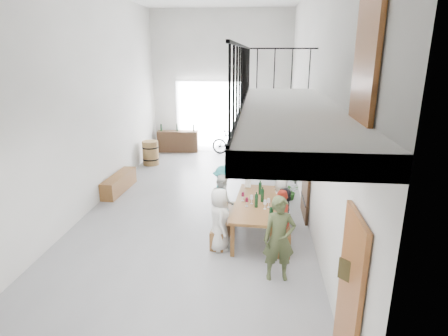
# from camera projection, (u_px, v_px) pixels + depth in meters

# --- Properties ---
(floor) EXTENTS (12.00, 12.00, 0.00)m
(floor) POSITION_uv_depth(u_px,v_px,m) (198.00, 207.00, 9.84)
(floor) COLOR slate
(floor) RESTS_ON ground
(room_walls) EXTENTS (12.00, 12.00, 12.00)m
(room_walls) POSITION_uv_depth(u_px,v_px,m) (195.00, 68.00, 8.78)
(room_walls) COLOR white
(room_walls) RESTS_ON ground
(gateway_portal) EXTENTS (2.80, 0.08, 2.80)m
(gateway_portal) POSITION_uv_depth(u_px,v_px,m) (211.00, 117.00, 15.11)
(gateway_portal) COLOR white
(gateway_portal) RESTS_ON ground
(right_wall_decor) EXTENTS (0.07, 8.28, 5.07)m
(right_wall_decor) POSITION_uv_depth(u_px,v_px,m) (318.00, 168.00, 7.30)
(right_wall_decor) COLOR brown
(right_wall_decor) RESTS_ON ground
(balcony) EXTENTS (1.52, 5.62, 4.00)m
(balcony) POSITION_uv_depth(u_px,v_px,m) (288.00, 115.00, 5.81)
(balcony) COLOR white
(balcony) RESTS_ON ground
(tasting_table) EXTENTS (1.07, 2.30, 0.79)m
(tasting_table) POSITION_uv_depth(u_px,v_px,m) (256.00, 206.00, 8.13)
(tasting_table) COLOR brown
(tasting_table) RESTS_ON ground
(bench_inner) EXTENTS (0.47, 1.78, 0.41)m
(bench_inner) POSITION_uv_depth(u_px,v_px,m) (225.00, 224.00, 8.39)
(bench_inner) COLOR brown
(bench_inner) RESTS_ON ground
(bench_wall) EXTENTS (0.31, 2.13, 0.49)m
(bench_wall) POSITION_uv_depth(u_px,v_px,m) (281.00, 225.00, 8.29)
(bench_wall) COLOR brown
(bench_wall) RESTS_ON ground
(tableware) EXTENTS (0.62, 0.91, 0.35)m
(tableware) POSITION_uv_depth(u_px,v_px,m) (257.00, 197.00, 8.02)
(tableware) COLOR black
(tableware) RESTS_ON tasting_table
(side_bench) EXTENTS (0.48, 1.76, 0.49)m
(side_bench) POSITION_uv_depth(u_px,v_px,m) (119.00, 183.00, 10.92)
(side_bench) COLOR brown
(side_bench) RESTS_ON ground
(oak_barrel) EXTENTS (0.59, 0.59, 0.86)m
(oak_barrel) POSITION_uv_depth(u_px,v_px,m) (151.00, 153.00, 13.47)
(oak_barrel) COLOR brown
(oak_barrel) RESTS_ON ground
(serving_counter) EXTENTS (1.65, 0.58, 0.85)m
(serving_counter) POSITION_uv_depth(u_px,v_px,m) (178.00, 141.00, 15.24)
(serving_counter) COLOR #3D2815
(serving_counter) RESTS_ON ground
(counter_bottles) EXTENTS (1.38, 0.15, 0.28)m
(counter_bottles) POSITION_uv_depth(u_px,v_px,m) (177.00, 128.00, 15.07)
(counter_bottles) COLOR black
(counter_bottles) RESTS_ON serving_counter
(guest_left_a) EXTENTS (0.55, 0.72, 1.32)m
(guest_left_a) POSITION_uv_depth(u_px,v_px,m) (219.00, 219.00, 7.58)
(guest_left_a) COLOR white
(guest_left_a) RESTS_ON ground
(guest_left_b) EXTENTS (0.38, 0.48, 1.14)m
(guest_left_b) POSITION_uv_depth(u_px,v_px,m) (222.00, 213.00, 8.09)
(guest_left_b) COLOR teal
(guest_left_b) RESTS_ON ground
(guest_left_c) EXTENTS (0.68, 0.76, 1.28)m
(guest_left_c) POSITION_uv_depth(u_px,v_px,m) (223.00, 201.00, 8.55)
(guest_left_c) COLOR white
(guest_left_c) RESTS_ON ground
(guest_left_d) EXTENTS (0.58, 0.91, 1.33)m
(guest_left_d) POSITION_uv_depth(u_px,v_px,m) (223.00, 192.00, 9.02)
(guest_left_d) COLOR teal
(guest_left_d) RESTS_ON ground
(guest_right_a) EXTENTS (0.33, 0.78, 1.32)m
(guest_right_a) POSITION_uv_depth(u_px,v_px,m) (281.00, 220.00, 7.53)
(guest_right_a) COLOR red
(guest_right_a) RESTS_ON ground
(guest_right_b) EXTENTS (0.48, 1.03, 1.07)m
(guest_right_b) POSITION_uv_depth(u_px,v_px,m) (284.00, 211.00, 8.31)
(guest_right_b) COLOR black
(guest_right_b) RESTS_ON ground
(guest_right_c) EXTENTS (0.39, 0.58, 1.16)m
(guest_right_c) POSITION_uv_depth(u_px,v_px,m) (280.00, 201.00, 8.75)
(guest_right_c) COLOR white
(guest_right_c) RESTS_ON ground
(host_standing) EXTENTS (0.60, 0.43, 1.56)m
(host_standing) POSITION_uv_depth(u_px,v_px,m) (279.00, 239.00, 6.53)
(host_standing) COLOR #404929
(host_standing) RESTS_ON ground
(potted_plant) EXTENTS (0.51, 0.48, 0.47)m
(potted_plant) POSITION_uv_depth(u_px,v_px,m) (291.00, 191.00, 10.30)
(potted_plant) COLOR #1E4A1B
(potted_plant) RESTS_ON ground
(bicycle_near) EXTENTS (1.91, 0.74, 0.99)m
(bicycle_near) POSITION_uv_depth(u_px,v_px,m) (251.00, 144.00, 14.45)
(bicycle_near) COLOR black
(bicycle_near) RESTS_ON ground
(bicycle_far) EXTENTS (1.70, 0.90, 0.98)m
(bicycle_far) POSITION_uv_depth(u_px,v_px,m) (231.00, 143.00, 14.67)
(bicycle_far) COLOR black
(bicycle_far) RESTS_ON ground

